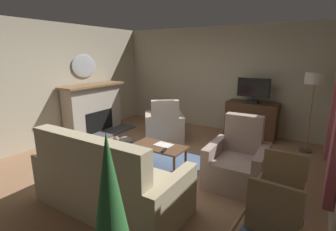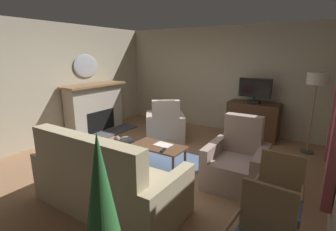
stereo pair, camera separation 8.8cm
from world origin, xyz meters
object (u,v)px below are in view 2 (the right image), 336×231
Objects in this scene: folded_newspaper at (163,145)px; cat at (125,140)px; armchair_by_fireplace at (236,164)px; armchair_near_window at (165,127)px; wall_mirror_oval at (86,66)px; sofa_floral at (106,183)px; television at (255,90)px; potted_plant_tall_palm_by_window at (103,231)px; floor_lamp at (317,85)px; fireplace at (96,110)px; tv_remote at (163,150)px; side_chair_mid_row at (278,197)px; coffee_table at (159,149)px; tv_cabinet at (253,121)px.

folded_newspaper reaches higher than cat.
armchair_by_fireplace is 0.87× the size of armchair_near_window.
wall_mirror_oval is 3.87m from sofa_floral.
television reaches higher than folded_newspaper.
armchair_near_window reaches higher than folded_newspaper.
armchair_near_window is at bearing 117.63° from potted_plant_tall_palm_by_window.
armchair_by_fireplace is (0.37, -2.33, -0.84)m from television.
floor_lamp is (2.10, 2.20, 0.95)m from folded_newspaper.
fireplace is 10.29× the size of tv_remote.
fireplace is 1.14× the size of potted_plant_tall_palm_by_window.
side_chair_mid_row is at bearing -18.07° from folded_newspaper.
folded_newspaper is at bearing 59.46° from coffee_table.
fireplace is 1.51× the size of tv_cabinet.
coffee_table is at bearing -133.29° from floor_lamp.
tv_remote is 3.25m from floor_lamp.
potted_plant_tall_palm_by_window is at bearing -87.14° from tv_cabinet.
fireplace is 1.67× the size of armchair_by_fireplace.
floor_lamp is (1.21, -0.33, 0.98)m from tv_cabinet.
tv_cabinet is at bearing 70.42° from coffee_table.
tv_cabinet reaches higher than tv_remote.
armchair_by_fireplace reaches higher than folded_newspaper.
side_chair_mid_row reaches higher than cat.
fireplace is 3.95m from armchair_by_fireplace.
folded_newspaper is at bearing 90.45° from sofa_floral.
folded_newspaper is 0.29× the size of armchair_by_fireplace.
side_chair_mid_row is (4.86, -1.65, -1.16)m from wall_mirror_oval.
potted_plant_tall_palm_by_window is at bearing -39.11° from wall_mirror_oval.
sofa_floral is at bearing -72.80° from armchair_near_window.
armchair_near_window is 2.07× the size of cat.
folded_newspaper is 2.69m from potted_plant_tall_palm_by_window.
floor_lamp reaches higher than fireplace.
tv_cabinet is 2.68m from folded_newspaper.
floor_lamp is at bearing 128.92° from tv_remote.
tv_remote is 0.11× the size of potted_plant_tall_palm_by_window.
tv_remote reaches higher than cat.
armchair_by_fireplace is at bearing 9.87° from coffee_table.
sofa_floral reaches higher than tv_remote.
fireplace is at bearing 160.50° from coffee_table.
wall_mirror_oval is at bearing 168.15° from cat.
coffee_table is at bearing -109.96° from television.
coffee_table is at bearing -17.92° from wall_mirror_oval.
armchair_by_fireplace is at bearing -80.93° from television.
wall_mirror_oval reaches higher than sofa_floral.
armchair_near_window is 3.23m from floor_lamp.
floor_lamp reaches higher than cat.
sofa_floral is at bearing -164.32° from side_chair_mid_row.
coffee_table is 1.49m from cat.
floor_lamp is at bearing 78.17° from potted_plant_tall_palm_by_window.
television is at bearing 166.98° from floor_lamp.
side_chair_mid_row is (4.61, -1.65, -0.07)m from fireplace.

